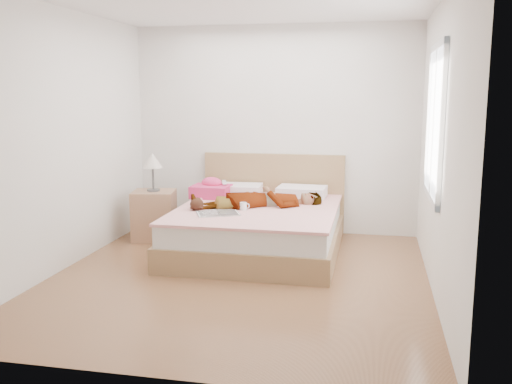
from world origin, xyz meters
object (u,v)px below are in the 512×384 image
nightstand (154,211)px  phone (224,183)px  towel (211,189)px  plush_toy (197,204)px  coffee_mug (244,206)px  bed (259,226)px  woman (258,196)px  magazine (218,213)px

nightstand → phone: bearing=16.3°
towel → plush_toy: towel is taller
phone → coffee_mug: (0.40, -0.69, -0.14)m
coffee_mug → bed: bearing=65.0°
bed → towel: (-0.68, 0.40, 0.33)m
bed → phone: bearing=140.4°
towel → plush_toy: size_ratio=1.90×
woman → towel: 0.76m
phone → plush_toy: size_ratio=0.39×
bed → nightstand: size_ratio=1.97×
magazine → towel: bearing=110.2°
woman → bed: bearing=12.4°
towel → magazine: size_ratio=0.91×
bed → nightstand: (-1.34, 0.19, 0.07)m
phone → woman: bearing=-59.8°
woman → bed: (0.02, -0.03, -0.34)m
nightstand → woman: bearing=-6.9°
phone → bed: bearing=-60.7°
phone → towel: size_ratio=0.21×
bed → nightstand: bearing=172.0°
phone → nightstand: 0.92m
magazine → nightstand: 1.24m
woman → phone: 0.65m
bed → magazine: (-0.34, -0.52, 0.24)m
woman → magazine: woman is taller
woman → nightstand: (-1.32, 0.16, -0.26)m
magazine → plush_toy: plush_toy is taller
woman → coffee_mug: 0.31m
woman → towel: size_ratio=3.25×
nightstand → plush_toy: bearing=-36.9°
nightstand → magazine: bearing=-35.4°
plush_toy → magazine: bearing=-31.3°
coffee_mug → phone: bearing=119.9°
woman → nightstand: bearing=-118.0°
plush_toy → bed: bearing=29.2°
bed → plush_toy: 0.77m
phone → coffee_mug: phone is taller
phone → magazine: 0.98m
phone → bed: 0.79m
towel → nightstand: nightstand is taller
phone → nightstand: (-0.82, -0.24, -0.34)m
phone → plush_toy: 0.79m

